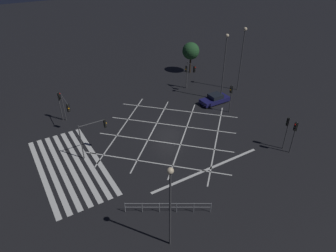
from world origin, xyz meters
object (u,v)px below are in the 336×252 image
Objects in this scene: street_lamp_east at (243,48)px; waiting_car at (215,99)px; traffic_light_nw_cross at (186,72)px; street_lamp_west at (225,58)px; street_lamp_far at (170,195)px; traffic_light_sw_main at (66,106)px; traffic_light_ne_main at (287,127)px; traffic_light_ne_cross at (294,131)px; traffic_light_sw_cross at (60,100)px; traffic_light_nw_main at (191,71)px; traffic_light_median_north at (231,94)px; street_tree_near at (191,51)px; traffic_light_median_south at (94,130)px.

street_lamp_east is 2.22× the size of waiting_car.
traffic_light_nw_cross is 0.38× the size of street_lamp_west.
street_lamp_far is (22.41, -16.61, 2.48)m from traffic_light_nw_cross.
street_lamp_west reaches higher than traffic_light_sw_main.
street_lamp_east is (-13.87, 6.07, 3.73)m from traffic_light_ne_main.
traffic_light_sw_main is 19.71m from waiting_car.
traffic_light_ne_main reaches higher than traffic_light_ne_cross.
traffic_light_sw_cross is 25.77m from street_lamp_east.
traffic_light_ne_main reaches higher than traffic_light_sw_cross.
street_lamp_west is (4.84, 1.89, 3.13)m from traffic_light_nw_main.
street_lamp_east is 8.37m from waiting_car.
waiting_car is (6.17, 0.69, -1.97)m from traffic_light_nw_cross.
street_lamp_east is at bearing 60.16° from traffic_light_nw_main.
traffic_light_sw_cross is 21.85m from street_lamp_west.
street_lamp_far is at bearing 10.15° from traffic_light_ne_cross.
waiting_car is (1.62, -5.71, -5.90)m from street_lamp_east.
traffic_light_median_north is 3.73m from waiting_car.
street_tree_near reaches higher than traffic_light_nw_cross.
waiting_car is (-2.71, 18.08, -2.39)m from traffic_light_median_south.
traffic_light_sw_cross is at bearing -106.15° from street_lamp_west.
traffic_light_ne_main is 25.05m from traffic_light_sw_main.
street_tree_near reaches higher than traffic_light_sw_cross.
street_tree_near is (-4.79, 22.88, 0.98)m from traffic_light_sw_cross.
traffic_light_median_north is 14.67m from street_tree_near.
street_lamp_west reaches higher than traffic_light_median_south.
street_lamp_east is at bearing 10.32° from traffic_light_median_south.
traffic_light_median_north reaches higher than traffic_light_nw_cross.
traffic_light_median_south is at bearing -79.68° from street_lamp_east.
street_lamp_west is 11.28m from street_tree_near.
traffic_light_ne_main is at bearing -9.48° from street_tree_near.
street_tree_near is at bearing -167.14° from street_lamp_east.
traffic_light_nw_cross is at bearing 143.45° from street_lamp_far.
waiting_car is (0.34, -1.38, -5.61)m from street_lamp_west.
traffic_light_ne_cross is at bearing -22.34° from street_lamp_east.
traffic_light_nw_main is 0.45× the size of street_lamp_east.
traffic_light_ne_main reaches higher than traffic_light_median_north.
street_lamp_far is at bearing -52.19° from street_lamp_east.
traffic_light_ne_cross is 13.38m from waiting_car.
traffic_light_median_south is 18.44m from waiting_car.
traffic_light_sw_cross reaches higher than traffic_light_sw_main.
traffic_light_nw_cross is 0.70× the size of street_tree_near.
traffic_light_median_south is 0.43× the size of street_lamp_west.
street_lamp_west is at bearing 8.92° from traffic_light_median_south.
traffic_light_sw_main is 0.97× the size of traffic_light_median_north.
traffic_light_sw_main is at bearing -87.55° from traffic_light_nw_main.
traffic_light_nw_cross is at bearing -0.52° from traffic_light_sw_cross.
traffic_light_sw_cross is at bearing -100.67° from street_lamp_east.
traffic_light_sw_cross is (-18.59, -18.98, -0.02)m from traffic_light_ne_main.
traffic_light_median_south reaches higher than traffic_light_ne_cross.
traffic_light_sw_cross is 9.15m from traffic_light_median_south.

